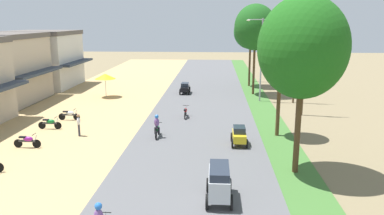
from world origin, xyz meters
The scene contains 20 objects.
shophouse_mid centered at (-19.97, 27.42, 3.46)m, with size 7.59×9.07×6.90m.
shophouse_far centered at (-19.97, 36.65, 3.46)m, with size 8.67×8.40×6.90m.
parked_motorbike_fourth centered at (-10.90, 13.65, 0.55)m, with size 1.80×0.54×0.94m.
parked_motorbike_fifth centered at (-11.28, 17.99, 0.55)m, with size 1.80×0.54×0.94m.
parked_motorbike_sixth centered at (-10.80, 20.68, 0.55)m, with size 1.80×0.54×0.94m.
vendor_umbrella centered at (-10.50, 30.41, 2.31)m, with size 2.20×2.20×2.52m.
pedestrian_on_shoulder centered at (-8.46, 16.39, 0.96)m, with size 0.37×0.43×1.62m.
median_tree_nearest centered at (5.65, 10.63, 6.80)m, with size 4.62×4.62×9.40m.
median_tree_second centered at (5.71, 17.40, 5.74)m, with size 2.91×2.91×7.16m.
median_tree_third centered at (5.48, 33.10, 7.39)m, with size 4.54×4.54×9.82m.
median_tree_fourth centered at (5.48, 38.48, 6.73)m, with size 4.13×4.13×8.77m.
streetlamp_near centered at (5.80, 29.36, 4.81)m, with size 3.16×0.20×8.30m.
streetlamp_mid centered at (5.80, 42.40, 4.26)m, with size 3.16×0.20×7.23m.
utility_pole_near centered at (9.12, 28.99, 4.79)m, with size 1.80×0.20×9.19m.
utility_pole_far centered at (8.83, 23.83, 4.74)m, with size 1.80×0.20×9.09m.
car_van_silver centered at (1.46, 6.93, 1.02)m, with size 1.19×2.41×1.67m.
car_hatchback_yellow centered at (2.85, 15.08, 0.75)m, with size 1.04×2.00×1.23m.
car_sedan_black centered at (-2.16, 32.91, 0.74)m, with size 1.10×2.26×1.19m.
motorbike_ahead_third centered at (-2.83, 16.42, 0.86)m, with size 0.54×1.80×1.66m.
motorbike_ahead_fourth centered at (-1.27, 22.15, 0.57)m, with size 0.54×1.80×0.94m.
Camera 1 is at (1.20, -9.27, 8.20)m, focal length 35.69 mm.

